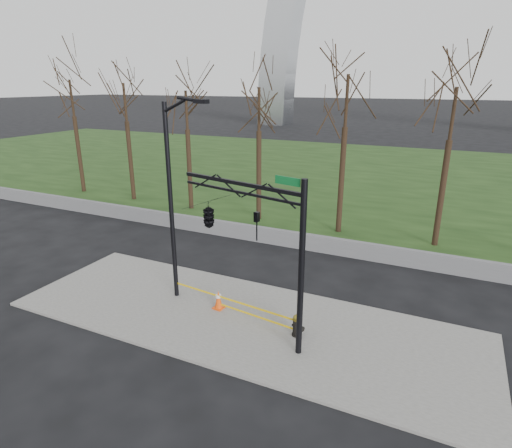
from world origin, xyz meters
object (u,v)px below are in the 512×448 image
at_px(street_light, 174,190).
at_px(traffic_signal_mast, 224,218).
at_px(traffic_cone, 219,300).
at_px(fire_hydrant, 297,325).

bearing_deg(street_light, traffic_signal_mast, -0.36).
bearing_deg(traffic_cone, traffic_signal_mast, -41.31).
relative_size(traffic_cone, street_light, 0.09).
distance_m(traffic_cone, traffic_signal_mast, 3.78).
relative_size(fire_hydrant, traffic_cone, 1.14).
relative_size(fire_hydrant, traffic_signal_mast, 0.15).
height_order(fire_hydrant, street_light, street_light).
height_order(traffic_cone, traffic_signal_mast, traffic_signal_mast).
bearing_deg(traffic_signal_mast, traffic_cone, 152.12).
xyz_separation_m(traffic_cone, street_light, (-1.94, 0.14, 4.21)).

